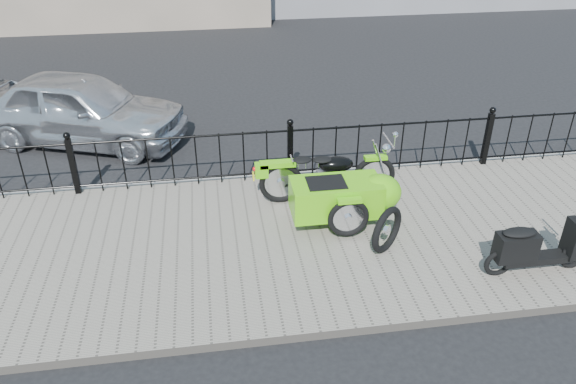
{
  "coord_description": "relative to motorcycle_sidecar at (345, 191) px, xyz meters",
  "views": [
    {
      "loc": [
        -1.29,
        -7.03,
        4.77
      ],
      "look_at": [
        -0.25,
        -0.1,
        0.66
      ],
      "focal_mm": 35.0,
      "sensor_mm": 36.0,
      "label": 1
    }
  ],
  "objects": [
    {
      "name": "ground",
      "position": [
        -0.61,
        0.09,
        -0.59
      ],
      "size": [
        120.0,
        120.0,
        0.0
      ],
      "primitive_type": "plane",
      "color": "black",
      "rests_on": "ground"
    },
    {
      "name": "motorcycle_sidecar",
      "position": [
        0.0,
        0.0,
        0.0
      ],
      "size": [
        2.28,
        1.48,
        0.98
      ],
      "color": "black",
      "rests_on": "sidewalk"
    },
    {
      "name": "curb",
      "position": [
        -0.61,
        1.53,
        -0.53
      ],
      "size": [
        30.0,
        0.1,
        0.12
      ],
      "primitive_type": "cube",
      "color": "gray",
      "rests_on": "ground"
    },
    {
      "name": "iron_fence",
      "position": [
        -0.61,
        1.39,
        -0.01
      ],
      "size": [
        14.11,
        0.11,
        1.08
      ],
      "color": "black",
      "rests_on": "sidewalk"
    },
    {
      "name": "sidewalk",
      "position": [
        -0.61,
        -0.41,
        -0.53
      ],
      "size": [
        30.0,
        3.8,
        0.12
      ],
      "primitive_type": "cube",
      "color": "slate",
      "rests_on": "ground"
    },
    {
      "name": "spare_tire",
      "position": [
        0.37,
        -0.88,
        -0.14
      ],
      "size": [
        0.57,
        0.52,
        0.68
      ],
      "primitive_type": "torus",
      "rotation": [
        1.57,
        0.0,
        0.73
      ],
      "color": "black",
      "rests_on": "sidewalk"
    },
    {
      "name": "scooter",
      "position": [
        2.08,
        -1.63,
        -0.09
      ],
      "size": [
        1.45,
        0.42,
        0.98
      ],
      "color": "black",
      "rests_on": "sidewalk"
    },
    {
      "name": "sedan_car",
      "position": [
        -4.36,
        3.67,
        0.1
      ],
      "size": [
        4.36,
        2.93,
        1.38
      ],
      "primitive_type": "imported",
      "rotation": [
        0.0,
        0.0,
        1.22
      ],
      "color": "silver",
      "rests_on": "ground"
    }
  ]
}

